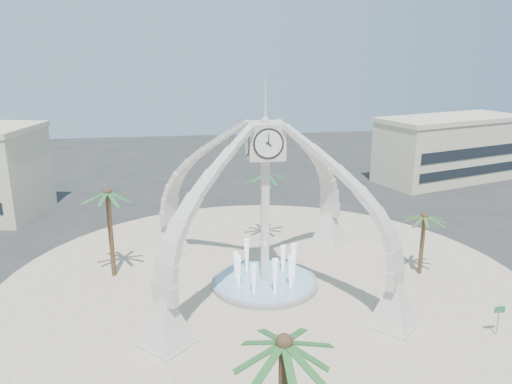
{
  "coord_description": "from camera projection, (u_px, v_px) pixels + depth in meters",
  "views": [
    {
      "loc": [
        -5.73,
        -33.76,
        17.08
      ],
      "look_at": [
        -0.35,
        2.0,
        6.78
      ],
      "focal_mm": 35.0,
      "sensor_mm": 36.0,
      "label": 1
    }
  ],
  "objects": [
    {
      "name": "palm_south",
      "position": [
        284.0,
        345.0,
        18.77
      ],
      "size": [
        5.53,
        5.53,
        7.32
      ],
      "rotation": [
        0.0,
        0.0,
        -0.34
      ],
      "color": "brown",
      "rests_on": "ground"
    },
    {
      "name": "palm_north",
      "position": [
        266.0,
        174.0,
        44.13
      ],
      "size": [
        5.22,
        5.22,
        7.4
      ],
      "rotation": [
        0.0,
        0.0,
        -0.32
      ],
      "color": "brown",
      "rests_on": "ground"
    },
    {
      "name": "fountain",
      "position": [
        265.0,
        282.0,
        37.53
      ],
      "size": [
        8.0,
        8.0,
        3.62
      ],
      "color": "gray",
      "rests_on": "ground"
    },
    {
      "name": "street_sign",
      "position": [
        499.0,
        313.0,
        30.58
      ],
      "size": [
        0.79,
        0.07,
        2.14
      ],
      "rotation": [
        0.0,
        0.0,
        0.03
      ],
      "color": "slate",
      "rests_on": "ground"
    },
    {
      "name": "building_ne",
      "position": [
        449.0,
        148.0,
        67.35
      ],
      "size": [
        21.87,
        14.17,
        8.6
      ],
      "rotation": [
        0.0,
        0.0,
        0.31
      ],
      "color": "#BEB494",
      "rests_on": "ground"
    },
    {
      "name": "palm_east",
      "position": [
        425.0,
        217.0,
        38.25
      ],
      "size": [
        4.21,
        4.21,
        5.5
      ],
      "rotation": [
        0.0,
        0.0,
        0.26
      ],
      "color": "brown",
      "rests_on": "ground"
    },
    {
      "name": "plaza",
      "position": [
        265.0,
        285.0,
        37.6
      ],
      "size": [
        40.0,
        40.0,
        0.06
      ],
      "primitive_type": "cylinder",
      "color": "beige",
      "rests_on": "ground"
    },
    {
      "name": "ground",
      "position": [
        265.0,
        285.0,
        37.61
      ],
      "size": [
        140.0,
        140.0,
        0.0
      ],
      "primitive_type": "plane",
      "color": "#282828",
      "rests_on": "ground"
    },
    {
      "name": "clock_tower",
      "position": [
        265.0,
        203.0,
        35.83
      ],
      "size": [
        17.94,
        17.94,
        16.3
      ],
      "color": "silver",
      "rests_on": "ground"
    },
    {
      "name": "palm_west",
      "position": [
        107.0,
        193.0,
        37.35
      ],
      "size": [
        4.8,
        4.8,
        7.61
      ],
      "rotation": [
        0.0,
        0.0,
        -0.27
      ],
      "color": "brown",
      "rests_on": "ground"
    }
  ]
}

